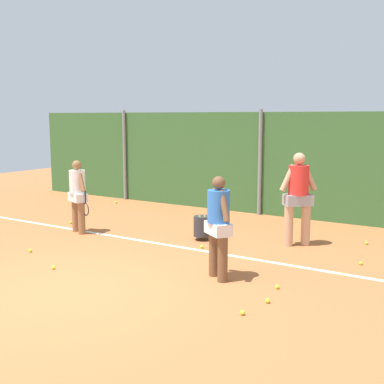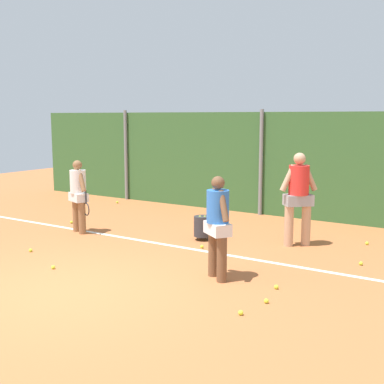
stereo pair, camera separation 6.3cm
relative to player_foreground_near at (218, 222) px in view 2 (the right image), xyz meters
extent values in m
plane|color=#B76638|center=(-1.63, 0.34, -0.92)|extent=(27.54, 27.54, 0.00)
cube|color=#386633|center=(-1.63, 5.29, 0.41)|extent=(15.61, 0.25, 2.65)
cylinder|color=gray|center=(-6.13, 5.11, 0.44)|extent=(0.10, 0.10, 2.72)
cylinder|color=gray|center=(-1.63, 5.11, 0.44)|extent=(0.10, 0.10, 2.72)
cube|color=white|center=(-1.63, 1.27, -0.92)|extent=(11.41, 0.10, 0.01)
cylinder|color=brown|center=(-0.13, 0.09, -0.56)|extent=(0.16, 0.16, 0.72)
cylinder|color=brown|center=(0.13, -0.09, -0.56)|extent=(0.16, 0.16, 0.72)
cube|color=white|center=(0.00, 0.00, -0.11)|extent=(0.55, 0.51, 0.19)
cylinder|color=blue|center=(0.00, 0.00, 0.24)|extent=(0.35, 0.35, 0.51)
sphere|color=brown|center=(0.00, 0.00, 0.61)|extent=(0.21, 0.21, 0.21)
cylinder|color=brown|center=(-0.16, 0.12, 0.28)|extent=(0.26, 0.21, 0.49)
cylinder|color=brown|center=(0.16, -0.12, 0.28)|extent=(0.26, 0.21, 0.49)
cylinder|color=#8C603D|center=(-4.28, 1.17, -0.57)|extent=(0.16, 0.16, 0.70)
cylinder|color=#8C603D|center=(-3.99, 1.06, -0.57)|extent=(0.16, 0.16, 0.70)
cube|color=white|center=(-4.13, 1.11, -0.12)|extent=(0.53, 0.42, 0.19)
cylinder|color=white|center=(-4.13, 1.11, 0.22)|extent=(0.34, 0.34, 0.50)
sphere|color=#8C603D|center=(-4.13, 1.11, 0.58)|extent=(0.20, 0.20, 0.20)
cylinder|color=#8C603D|center=(-4.32, 1.18, 0.26)|extent=(0.27, 0.16, 0.47)
cylinder|color=#8C603D|center=(-3.95, 1.04, 0.26)|extent=(0.27, 0.16, 0.47)
cylinder|color=black|center=(-3.86, 1.06, -0.09)|extent=(0.03, 0.03, 0.28)
torus|color=#26262B|center=(-3.86, 1.06, -0.36)|extent=(0.27, 0.12, 0.28)
cylinder|color=tan|center=(0.46, 2.75, -0.52)|extent=(0.18, 0.18, 0.81)
cylinder|color=tan|center=(0.19, 2.51, -0.52)|extent=(0.18, 0.18, 0.81)
cube|color=#99999E|center=(0.32, 2.63, 0.00)|extent=(0.61, 0.60, 0.22)
cylinder|color=red|center=(0.32, 2.63, 0.39)|extent=(0.40, 0.40, 0.58)
sphere|color=tan|center=(0.32, 2.63, 0.81)|extent=(0.23, 0.23, 0.23)
cylinder|color=tan|center=(0.49, 2.78, 0.44)|extent=(0.27, 0.26, 0.55)
cylinder|color=tan|center=(0.16, 2.47, 0.44)|extent=(0.27, 0.26, 0.55)
cylinder|color=#2D2D33|center=(-1.50, 2.00, -0.63)|extent=(0.36, 0.36, 0.42)
cylinder|color=#2D2D33|center=(-1.37, 2.00, -0.88)|extent=(0.02, 0.02, 0.08)
cylinder|color=#2D2D33|center=(-1.62, 2.00, -0.88)|extent=(0.02, 0.02, 0.08)
cylinder|color=#2D2D33|center=(-1.50, 2.13, -0.88)|extent=(0.02, 0.02, 0.08)
sphere|color=#CCDB33|center=(-1.46, 2.03, -0.44)|extent=(0.07, 0.07, 0.07)
sphere|color=#CCDB33|center=(-1.55, 1.98, -0.44)|extent=(0.07, 0.07, 0.07)
sphere|color=#CCDB33|center=(1.74, 1.95, -0.89)|extent=(0.07, 0.07, 0.07)
sphere|color=#CCDB33|center=(-2.57, -1.05, -0.89)|extent=(0.07, 0.07, 0.07)
sphere|color=#CCDB33|center=(1.09, -0.55, -0.89)|extent=(0.07, 0.07, 0.07)
sphere|color=#CCDB33|center=(-4.97, 1.68, -0.89)|extent=(0.07, 0.07, 0.07)
sphere|color=#CCDB33|center=(1.49, 3.43, -0.89)|extent=(0.07, 0.07, 0.07)
sphere|color=#CCDB33|center=(-1.16, 1.43, -0.89)|extent=(0.07, 0.07, 0.07)
sphere|color=#CCDB33|center=(-6.14, 3.08, -0.89)|extent=(0.07, 0.07, 0.07)
sphere|color=#CCDB33|center=(-3.76, -0.54, -0.89)|extent=(0.07, 0.07, 0.07)
sphere|color=#CCDB33|center=(0.98, -1.11, -0.89)|extent=(0.07, 0.07, 0.07)
sphere|color=#CCDB33|center=(0.98, 0.05, -0.89)|extent=(0.07, 0.07, 0.07)
sphere|color=#CCDB33|center=(-5.90, 4.40, -0.89)|extent=(0.07, 0.07, 0.07)
camera|label=1|loc=(3.69, -6.65, 1.63)|focal=46.62mm
camera|label=2|loc=(3.75, -6.62, 1.63)|focal=46.62mm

